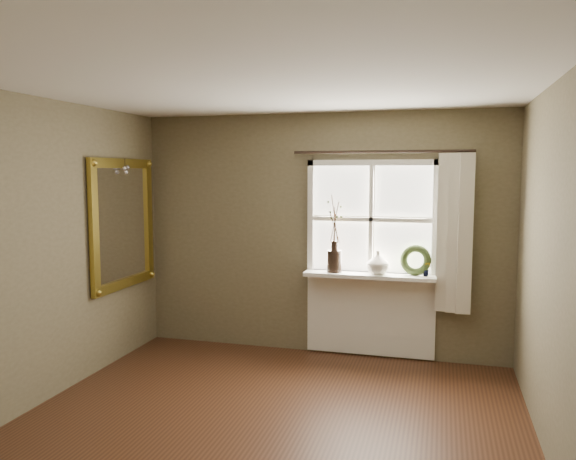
{
  "coord_description": "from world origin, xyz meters",
  "views": [
    {
      "loc": [
        1.27,
        -3.65,
        1.97
      ],
      "look_at": [
        -0.17,
        1.55,
        1.41
      ],
      "focal_mm": 35.0,
      "sensor_mm": 36.0,
      "label": 1
    }
  ],
  "objects_px": {
    "dark_jug": "(334,261)",
    "cream_vase": "(378,262)",
    "gilt_mirror": "(123,223)",
    "wreath": "(415,264)"
  },
  "relations": [
    {
      "from": "dark_jug",
      "to": "gilt_mirror",
      "type": "xyz_separation_m",
      "value": [
        -2.14,
        -0.59,
        0.4
      ]
    },
    {
      "from": "wreath",
      "to": "gilt_mirror",
      "type": "bearing_deg",
      "value": -158.54
    },
    {
      "from": "dark_jug",
      "to": "gilt_mirror",
      "type": "relative_size",
      "value": 0.17
    },
    {
      "from": "wreath",
      "to": "dark_jug",
      "type": "bearing_deg",
      "value": -167.67
    },
    {
      "from": "dark_jug",
      "to": "gilt_mirror",
      "type": "bearing_deg",
      "value": -164.7
    },
    {
      "from": "dark_jug",
      "to": "cream_vase",
      "type": "bearing_deg",
      "value": 0.0
    },
    {
      "from": "cream_vase",
      "to": "gilt_mirror",
      "type": "bearing_deg",
      "value": -167.29
    },
    {
      "from": "cream_vase",
      "to": "wreath",
      "type": "bearing_deg",
      "value": 6.05
    },
    {
      "from": "dark_jug",
      "to": "cream_vase",
      "type": "xyz_separation_m",
      "value": [
        0.46,
        0.0,
        0.01
      ]
    },
    {
      "from": "gilt_mirror",
      "to": "wreath",
      "type": "bearing_deg",
      "value": 11.88
    }
  ]
}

